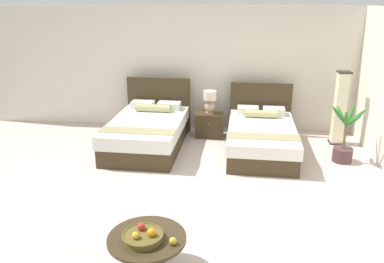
# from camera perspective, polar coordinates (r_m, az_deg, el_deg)

# --- Properties ---
(ground_plane) EXTENTS (9.83, 9.74, 0.02)m
(ground_plane) POSITION_cam_1_polar(r_m,az_deg,el_deg) (5.80, 0.45, -8.93)
(ground_plane) COLOR beige
(wall_back) EXTENTS (9.83, 0.12, 2.58)m
(wall_back) POSITION_cam_1_polar(r_m,az_deg,el_deg) (8.30, 2.49, 9.24)
(wall_back) COLOR silver
(wall_back) RESTS_ON ground
(bed_near_window) EXTENTS (1.39, 2.21, 1.15)m
(bed_near_window) POSITION_cam_1_polar(r_m,az_deg,el_deg) (7.40, -6.52, 0.06)
(bed_near_window) COLOR #3A2D1A
(bed_near_window) RESTS_ON ground
(bed_near_corner) EXTENTS (1.30, 2.21, 1.09)m
(bed_near_corner) POSITION_cam_1_polar(r_m,az_deg,el_deg) (7.28, 10.19, -0.69)
(bed_near_corner) COLOR #3A2D1A
(bed_near_corner) RESTS_ON ground
(nightstand) EXTENTS (0.57, 0.43, 0.50)m
(nightstand) POSITION_cam_1_polar(r_m,az_deg,el_deg) (7.95, 2.60, 1.03)
(nightstand) COLOR #3A2D1A
(nightstand) RESTS_ON ground
(table_lamp) EXTENTS (0.26, 0.26, 0.46)m
(table_lamp) POSITION_cam_1_polar(r_m,az_deg,el_deg) (7.82, 2.66, 4.59)
(table_lamp) COLOR tan
(table_lamp) RESTS_ON nightstand
(coffee_table) EXTENTS (0.81, 0.81, 0.44)m
(coffee_table) POSITION_cam_1_polar(r_m,az_deg,el_deg) (4.13, -6.65, -16.43)
(coffee_table) COLOR #3A2D1A
(coffee_table) RESTS_ON ground
(fruit_bowl) EXTENTS (0.42, 0.42, 0.14)m
(fruit_bowl) POSITION_cam_1_polar(r_m,az_deg,el_deg) (4.01, -7.25, -15.08)
(fruit_bowl) COLOR brown
(fruit_bowl) RESTS_ON coffee_table
(loose_apple) EXTENTS (0.08, 0.08, 0.08)m
(loose_apple) POSITION_cam_1_polar(r_m,az_deg,el_deg) (3.93, -2.83, -15.88)
(loose_apple) COLOR gold
(loose_apple) RESTS_ON coffee_table
(floor_lamp_corner) EXTENTS (0.24, 0.24, 1.43)m
(floor_lamp_corner) POSITION_cam_1_polar(r_m,az_deg,el_deg) (7.93, 21.02, 3.21)
(floor_lamp_corner) COLOR #2A251D
(floor_lamp_corner) RESTS_ON ground
(potted_palm) EXTENTS (0.60, 0.58, 1.01)m
(potted_palm) POSITION_cam_1_polar(r_m,az_deg,el_deg) (7.20, 21.52, -2.01)
(potted_palm) COLOR #493133
(potted_palm) RESTS_ON ground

